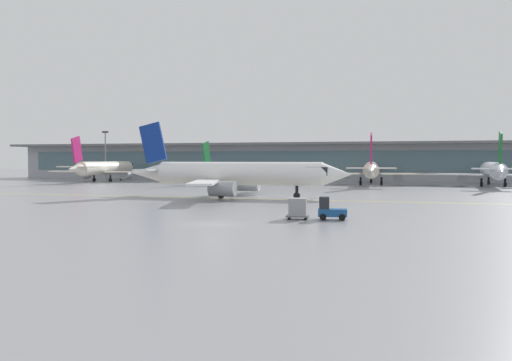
% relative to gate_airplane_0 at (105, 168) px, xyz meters
% --- Properties ---
extents(ground_plane, '(400.00, 400.00, 0.00)m').
position_rel_gate_airplane_0_xyz_m(ground_plane, '(55.65, -73.57, -3.17)').
color(ground_plane, gray).
extents(taxiway_centreline_stripe, '(110.00, 0.78, 0.01)m').
position_rel_gate_airplane_0_xyz_m(taxiway_centreline_stripe, '(48.01, -44.70, -3.17)').
color(taxiway_centreline_stripe, yellow).
rests_on(taxiway_centreline_stripe, ground_plane).
extents(terminal_concourse, '(189.35, 11.00, 9.60)m').
position_rel_gate_airplane_0_xyz_m(terminal_concourse, '(55.65, 20.24, 1.74)').
color(terminal_concourse, '#9EA3A8').
rests_on(terminal_concourse, ground_plane).
extents(gate_airplane_0, '(29.67, 31.95, 10.58)m').
position_rel_gate_airplane_0_xyz_m(gate_airplane_0, '(0.00, 0.00, 0.00)').
color(gate_airplane_0, silver).
rests_on(gate_airplane_0, ground_plane).
extents(gate_airplane_1, '(25.95, 27.96, 9.26)m').
position_rel_gate_airplane_0_xyz_m(gate_airplane_1, '(30.98, 1.01, -0.40)').
color(gate_airplane_1, silver).
rests_on(gate_airplane_1, ground_plane).
extents(gate_airplane_2, '(29.65, 31.96, 10.58)m').
position_rel_gate_airplane_0_xyz_m(gate_airplane_2, '(63.43, 1.05, 0.00)').
color(gate_airplane_2, silver).
rests_on(gate_airplane_2, ground_plane).
extents(gate_airplane_3, '(29.70, 31.92, 10.58)m').
position_rel_gate_airplane_0_xyz_m(gate_airplane_3, '(87.33, 0.68, 0.00)').
color(gate_airplane_3, silver).
rests_on(gate_airplane_3, ground_plane).
extents(taxiing_regional_jet, '(33.39, 31.15, 11.09)m').
position_rel_gate_airplane_0_xyz_m(taxiing_regional_jet, '(47.58, -42.70, 0.15)').
color(taxiing_regional_jet, white).
rests_on(taxiing_regional_jet, ground_plane).
extents(baggage_tug, '(2.76, 1.92, 2.10)m').
position_rel_gate_airplane_0_xyz_m(baggage_tug, '(64.64, -67.34, -2.28)').
color(baggage_tug, '#194C8C').
rests_on(baggage_tug, ground_plane).
extents(cargo_dolly_lead, '(2.30, 1.87, 1.94)m').
position_rel_gate_airplane_0_xyz_m(cargo_dolly_lead, '(61.70, -67.74, -2.12)').
color(cargo_dolly_lead, '#595B60').
rests_on(cargo_dolly_lead, ground_plane).
extents(apron_light_mast_0, '(1.80, 0.36, 12.92)m').
position_rel_gate_airplane_0_xyz_m(apron_light_mast_0, '(-7.09, 11.81, 3.96)').
color(apron_light_mast_0, gray).
rests_on(apron_light_mast_0, ground_plane).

